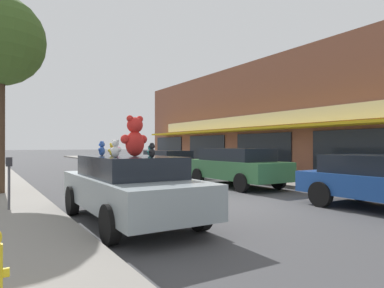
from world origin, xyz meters
The scene contains 14 objects.
ground_plane centered at (0.00, 0.00, 0.00)m, with size 260.00×260.00×0.00m, color #424244.
sidewalk_far centered at (5.99, 0.00, 0.07)m, with size 3.37×90.00×0.15m.
storefront_row centered at (13.01, 6.70, 3.35)m, with size 12.10×28.49×6.70m.
plush_art_car centered at (-3.14, -0.54, 0.80)m, with size 2.06×4.80×1.47m.
teddy_bear_giant centered at (-3.05, -0.64, 1.90)m, with size 0.68×0.44×0.91m.
teddy_bear_blue centered at (-3.53, 0.24, 1.63)m, with size 0.23×0.24×0.34m.
teddy_bear_yellow centered at (-3.39, -0.12, 1.61)m, with size 0.22×0.18×0.30m.
teddy_bear_teal centered at (-2.65, -0.57, 1.58)m, with size 0.15×0.16×0.23m.
teddy_bear_pink centered at (-3.05, 0.64, 1.65)m, with size 0.28×0.23×0.38m.
teddy_bear_black centered at (-3.07, -1.57, 1.61)m, with size 0.20×0.20×0.30m.
teddy_bear_white centered at (-3.61, -0.98, 1.65)m, with size 0.23×0.27×0.37m.
parked_car_far_center centered at (3.01, 3.31, 0.87)m, with size 2.06×4.71×1.59m.
parked_car_far_right centered at (3.01, 9.46, 0.79)m, with size 2.03×4.76×1.41m.
parking_meter centered at (-5.38, 1.64, 0.96)m, with size 0.14×0.10×1.27m.
Camera 1 is at (-5.94, -7.77, 1.71)m, focal length 32.00 mm.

